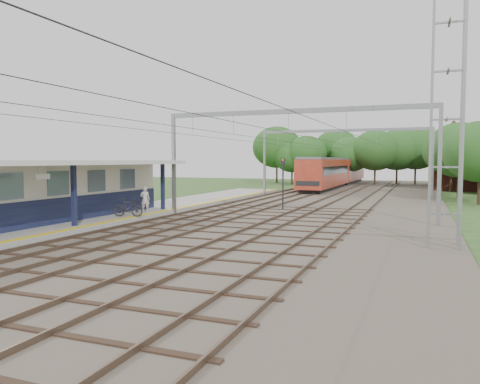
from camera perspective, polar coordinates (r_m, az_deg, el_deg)
The scene contains 15 objects.
ground at distance 17.94m, azimuth -17.73°, elevation -8.47°, with size 160.00×160.00×0.00m, color #2D4C1E.
ballast_bed at distance 44.31m, azimuth 12.04°, elevation -1.06°, with size 18.00×90.00×0.10m, color #473D33.
platform at distance 33.46m, azimuth -12.60°, elevation -2.42°, with size 5.00×52.00×0.35m, color gray.
yellow_stripe at distance 32.25m, azimuth -9.29°, elevation -2.29°, with size 0.45×52.00×0.01m, color yellow.
station_building at distance 28.74m, azimuth -22.78°, elevation 0.10°, with size 3.41×18.00×3.40m.
canopy at distance 27.20m, azimuth -22.66°, elevation 3.28°, with size 6.40×20.00×3.44m.
rail_tracks at distance 44.77m, azimuth 8.88°, elevation -0.81°, with size 11.80×88.00×0.15m.
catenary_system at distance 39.66m, azimuth 10.16°, elevation 6.30°, with size 17.22×88.00×7.00m.
lattice_pylon at distance 21.71m, azimuth 23.92°, elevation 9.41°, with size 1.30×1.30×12.00m.
tree_band at distance 71.08m, azimuth 15.53°, elevation 4.63°, with size 31.72×30.88×8.82m.
house_far at distance 65.76m, azimuth 25.65°, elevation 3.00°, with size 8.00×6.12×8.66m.
person at distance 31.75m, azimuth -11.50°, elevation -0.87°, with size 0.62×0.41×1.71m, color beige.
bicycle at distance 29.34m, azimuth -13.50°, elevation -1.86°, with size 0.53×1.86×1.12m, color black.
train at distance 70.23m, azimuth 11.84°, elevation 2.54°, with size 3.11×38.72×4.07m.
signal_post at distance 35.25m, azimuth 5.26°, elevation 1.56°, with size 0.28×0.25×3.92m.
Camera 1 is at (11.11, -13.58, 3.77)m, focal length 35.00 mm.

